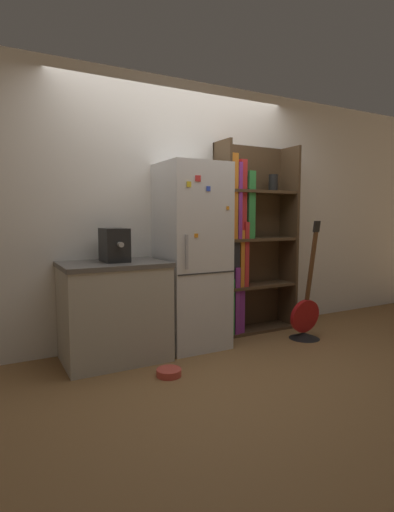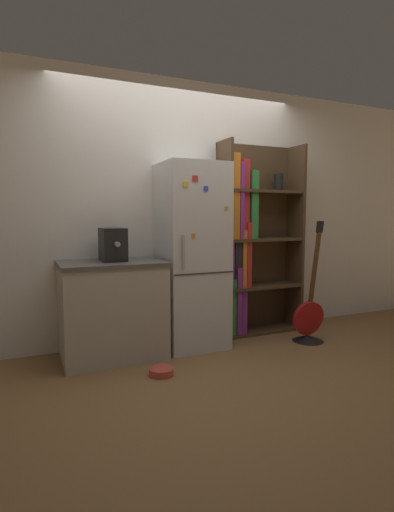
% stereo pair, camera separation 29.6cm
% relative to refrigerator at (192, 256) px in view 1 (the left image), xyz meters
% --- Properties ---
extents(ground_plane, '(16.00, 16.00, 0.00)m').
position_rel_refrigerator_xyz_m(ground_plane, '(0.00, -0.16, -0.87)').
color(ground_plane, olive).
extents(wall_back, '(8.00, 0.05, 2.60)m').
position_rel_refrigerator_xyz_m(wall_back, '(0.00, 0.31, 0.43)').
color(wall_back, white).
rests_on(wall_back, ground_plane).
extents(refrigerator, '(0.59, 0.60, 1.75)m').
position_rel_refrigerator_xyz_m(refrigerator, '(0.00, 0.00, 0.00)').
color(refrigerator, silver).
rests_on(refrigerator, ground_plane).
extents(bookshelf, '(0.91, 0.33, 2.01)m').
position_rel_refrigerator_xyz_m(bookshelf, '(0.72, 0.16, 0.10)').
color(bookshelf, '#4C3823').
rests_on(bookshelf, ground_plane).
extents(kitchen_counter, '(0.89, 0.63, 0.86)m').
position_rel_refrigerator_xyz_m(kitchen_counter, '(-0.77, -0.02, -0.44)').
color(kitchen_counter, '#BCB7A8').
rests_on(kitchen_counter, ground_plane).
extents(espresso_machine, '(0.20, 0.35, 0.29)m').
position_rel_refrigerator_xyz_m(espresso_machine, '(-0.75, 0.01, 0.13)').
color(espresso_machine, black).
rests_on(espresso_machine, kitchen_counter).
extents(guitar, '(0.35, 0.31, 1.21)m').
position_rel_refrigerator_xyz_m(guitar, '(1.12, -0.37, -0.70)').
color(guitar, black).
rests_on(guitar, ground_plane).
extents(pet_bowl, '(0.20, 0.20, 0.06)m').
position_rel_refrigerator_xyz_m(pet_bowl, '(-0.51, -0.59, -0.84)').
color(pet_bowl, '#D84C3F').
rests_on(pet_bowl, ground_plane).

